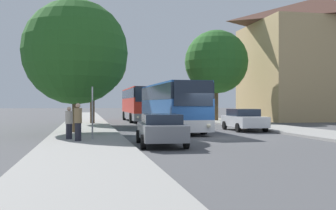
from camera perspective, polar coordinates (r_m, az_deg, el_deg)
name	(u,v)px	position (r m, az deg, el deg)	size (l,w,h in m)	color
ground_plane	(214,138)	(22.07, 6.70, -4.77)	(300.00, 300.00, 0.00)	#4C4C4F
sidewalk_left	(86,139)	(20.92, -11.86, -4.84)	(4.00, 120.00, 0.15)	gray
sidewalk_right	(327,135)	(25.17, 22.02, -4.00)	(4.00, 120.00, 0.15)	gray
building_right_background	(321,58)	(49.68, 21.36, 6.33)	(16.78, 11.28, 14.45)	tan
bus_front	(172,106)	(27.12, 0.57, -0.16)	(2.97, 10.62, 3.25)	silver
bus_middle	(139,104)	(42.47, -4.30, 0.17)	(2.73, 12.16, 3.55)	gray
parked_car_left_curb	(161,129)	(17.88, -1.05, -3.48)	(2.22, 4.59, 1.44)	slate
parked_car_right_near	(244,119)	(28.22, 10.93, -2.05)	(2.24, 4.65, 1.54)	silver
bus_stop_sign	(92,107)	(19.87, -10.92, -0.22)	(0.08, 0.45, 2.61)	gray
pedestrian_waiting_near	(78,122)	(19.01, -12.92, -2.39)	(0.36, 0.36, 1.79)	#23232D
pedestrian_waiting_far	(69,123)	(20.07, -14.17, -2.54)	(0.36, 0.36, 1.61)	#23232D
tree_left_near	(75,52)	(25.00, -13.29, 7.48)	(6.45, 6.45, 8.16)	brown
tree_left_far	(92,61)	(36.13, -10.93, 6.32)	(6.21, 6.21, 8.73)	#47331E
tree_right_near	(216,62)	(42.08, 7.03, 6.22)	(6.70, 6.70, 9.54)	brown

